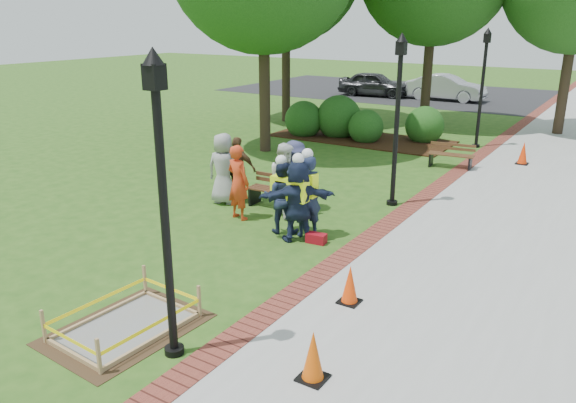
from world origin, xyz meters
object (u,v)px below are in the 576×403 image
Objects in this scene: lamp_near at (163,188)px; hivis_worker_a at (298,198)px; hivis_worker_c at (281,194)px; wet_concrete_pad at (125,316)px; cone_front at (313,357)px; bench_near at (276,198)px; hivis_worker_b at (307,193)px.

lamp_near is 4.94m from hivis_worker_a.
lamp_near reaches higher than hivis_worker_c.
wet_concrete_pad is at bearing -86.94° from hivis_worker_c.
lamp_near is at bearing -165.13° from cone_front.
hivis_worker_b is (1.61, -1.20, 0.71)m from bench_near.
bench_near is 0.79× the size of hivis_worker_a.
lamp_near reaches higher than hivis_worker_a.
bench_near is 0.86× the size of hivis_worker_c.
wet_concrete_pad is 1.22× the size of hivis_worker_b.
hivis_worker_a is (0.31, 4.56, 0.72)m from wet_concrete_pad.
wet_concrete_pad is 1.24× the size of hivis_worker_a.
lamp_near is (2.36, -6.17, 2.22)m from bench_near.
lamp_near is (-1.99, -0.53, 2.12)m from cone_front.
hivis_worker_a is at bearing 123.95° from cone_front.
hivis_worker_c is at bearing -52.34° from bench_near.
wet_concrete_pad is 1.58× the size of bench_near.
hivis_worker_c is (-1.34, 4.84, -1.59)m from lamp_near.
cone_front is 0.17× the size of lamp_near.
hivis_worker_b is at bearing 98.65° from lamp_near.
hivis_worker_b is at bearing -36.74° from bench_near.
wet_concrete_pad is 1.35× the size of hivis_worker_c.
wet_concrete_pad is at bearing 176.07° from lamp_near.
cone_front is (4.35, -5.65, 0.10)m from bench_near.
hivis_worker_c reaches higher than wet_concrete_pad.
hivis_worker_b is (0.02, 0.34, 0.02)m from hivis_worker_a.
lamp_near is at bearing -74.57° from hivis_worker_c.
hivis_worker_b reaches higher than hivis_worker_a.
lamp_near is at bearing -80.49° from hivis_worker_a.
lamp_near reaches higher than hivis_worker_b.
bench_near is 7.13m from cone_front.
hivis_worker_c is at bearing 93.06° from wet_concrete_pad.
lamp_near is 5.25m from hivis_worker_b.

